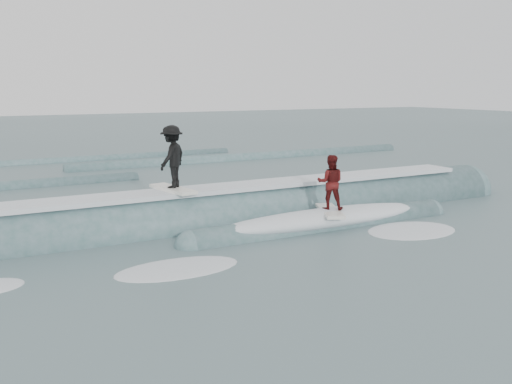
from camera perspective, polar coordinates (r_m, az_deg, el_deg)
ground at (r=15.60m, az=5.35°, el=-5.77°), size 160.00×160.00×0.00m
breaking_wave at (r=18.82m, az=-0.51°, el=-2.75°), size 23.09×3.90×2.25m
surfer_black at (r=17.63m, az=-8.39°, el=3.33°), size 1.39×2.07×2.02m
surfer_red at (r=17.87m, az=7.45°, el=0.66°), size 1.31×2.05×1.81m
whitewater at (r=15.24m, az=6.92°, el=-6.20°), size 14.90×6.16×0.10m
far_swells at (r=31.22m, az=-14.85°, el=2.15°), size 41.36×8.65×0.80m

